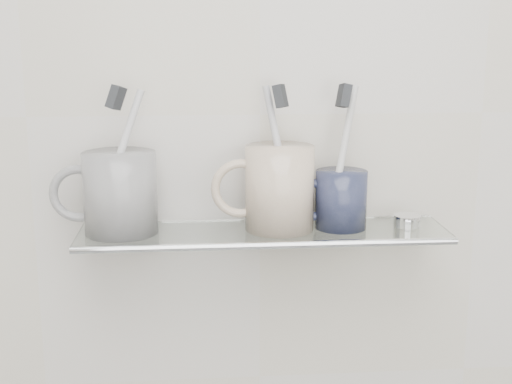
{
  "coord_description": "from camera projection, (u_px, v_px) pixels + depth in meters",
  "views": [
    {
      "loc": [
        -0.09,
        0.11,
        1.37
      ],
      "look_at": [
        -0.01,
        1.04,
        1.15
      ],
      "focal_mm": 50.0,
      "sensor_mm": 36.0,
      "label": 1
    }
  ],
  "objects": [
    {
      "name": "mug_center",
      "position": [
        280.0,
        188.0,
        0.96
      ],
      "size": [
        0.11,
        0.11,
        0.12
      ],
      "primitive_type": "cylinder",
      "rotation": [
        0.0,
        0.0,
        0.17
      ],
      "color": "beige",
      "rests_on": "shelf_glass"
    },
    {
      "name": "mug_right",
      "position": [
        341.0,
        199.0,
        0.97
      ],
      "size": [
        0.07,
        0.07,
        0.08
      ],
      "primitive_type": "cylinder",
      "rotation": [
        0.0,
        0.0,
        0.01
      ],
      "color": "#1B2139",
      "rests_on": "shelf_glass"
    },
    {
      "name": "wall_back",
      "position": [
        260.0,
        115.0,
        0.99
      ],
      "size": [
        2.5,
        0.0,
        2.5
      ],
      "primitive_type": "plane",
      "rotation": [
        1.57,
        0.0,
        0.0
      ],
      "color": "beige",
      "rests_on": "ground"
    },
    {
      "name": "mug_right_handle",
      "position": [
        311.0,
        200.0,
        0.97
      ],
      "size": [
        0.06,
        0.01,
        0.06
      ],
      "primitive_type": "torus",
      "rotation": [
        1.57,
        0.0,
        0.0
      ],
      "color": "#1B2139",
      "rests_on": "mug_right"
    },
    {
      "name": "shelf_glass",
      "position": [
        264.0,
        233.0,
        0.97
      ],
      "size": [
        0.5,
        0.12,
        0.01
      ],
      "primitive_type": "cube",
      "color": "silver",
      "rests_on": "wall_back"
    },
    {
      "name": "toothbrush_center",
      "position": [
        280.0,
        156.0,
        0.95
      ],
      "size": [
        0.05,
        0.04,
        0.19
      ],
      "primitive_type": "cylinder",
      "rotation": [
        -0.09,
        -0.24,
        -0.37
      ],
      "color": "#B8B7BC",
      "rests_on": "mug_center"
    },
    {
      "name": "mug_left_handle",
      "position": [
        78.0,
        194.0,
        0.94
      ],
      "size": [
        0.08,
        0.01,
        0.08
      ],
      "primitive_type": "torus",
      "rotation": [
        1.57,
        0.0,
        0.0
      ],
      "color": "silver",
      "rests_on": "mug_left"
    },
    {
      "name": "bristles_center",
      "position": [
        280.0,
        96.0,
        0.93
      ],
      "size": [
        0.02,
        0.03,
        0.03
      ],
      "primitive_type": "cube",
      "rotation": [
        -0.09,
        -0.24,
        -0.37
      ],
      "color": "#25282B",
      "rests_on": "toothbrush_center"
    },
    {
      "name": "mug_left",
      "position": [
        120.0,
        193.0,
        0.95
      ],
      "size": [
        0.12,
        0.12,
        0.11
      ],
      "primitive_type": "cylinder",
      "rotation": [
        0.0,
        0.0,
        -0.28
      ],
      "color": "silver",
      "rests_on": "shelf_glass"
    },
    {
      "name": "shelf_rail",
      "position": [
        268.0,
        245.0,
        0.91
      ],
      "size": [
        0.5,
        0.01,
        0.01
      ],
      "primitive_type": "cylinder",
      "rotation": [
        0.0,
        1.57,
        0.0
      ],
      "color": "silver",
      "rests_on": "shelf_glass"
    },
    {
      "name": "bristles_left",
      "position": [
        116.0,
        97.0,
        0.92
      ],
      "size": [
        0.03,
        0.03,
        0.04
      ],
      "primitive_type": "cube",
      "rotation": [
        -0.19,
        0.29,
        -0.45
      ],
      "color": "#25282B",
      "rests_on": "toothbrush_left"
    },
    {
      "name": "bracket_left",
      "position": [
        112.0,
        234.0,
        1.0
      ],
      "size": [
        0.02,
        0.03,
        0.02
      ],
      "primitive_type": "cylinder",
      "rotation": [
        1.57,
        0.0,
        0.0
      ],
      "color": "silver",
      "rests_on": "wall_back"
    },
    {
      "name": "bracket_right",
      "position": [
        405.0,
        228.0,
        1.03
      ],
      "size": [
        0.02,
        0.03,
        0.02
      ],
      "primitive_type": "cylinder",
      "rotation": [
        1.57,
        0.0,
        0.0
      ],
      "color": "silver",
      "rests_on": "wall_back"
    },
    {
      "name": "toothbrush_left",
      "position": [
        119.0,
        159.0,
        0.94
      ],
      "size": [
        0.08,
        0.02,
        0.18
      ],
      "primitive_type": "cylinder",
      "rotation": [
        -0.19,
        0.29,
        -0.45
      ],
      "color": "silver",
      "rests_on": "mug_left"
    },
    {
      "name": "bristles_right",
      "position": [
        344.0,
        96.0,
        0.94
      ],
      "size": [
        0.02,
        0.03,
        0.03
      ],
      "primitive_type": "cube",
      "rotation": [
        -0.16,
        0.22,
        0.11
      ],
      "color": "#25282B",
      "rests_on": "toothbrush_right"
    },
    {
      "name": "chrome_cap",
      "position": [
        407.0,
        220.0,
        0.99
      ],
      "size": [
        0.04,
        0.04,
        0.02
      ],
      "primitive_type": "cylinder",
      "color": "silver",
      "rests_on": "shelf_glass"
    },
    {
      "name": "mug_center_handle",
      "position": [
        241.0,
        189.0,
        0.96
      ],
      "size": [
        0.08,
        0.01,
        0.08
      ],
      "primitive_type": "torus",
      "rotation": [
        1.57,
        0.0,
        0.0
      ],
      "color": "beige",
      "rests_on": "mug_center"
    },
    {
      "name": "toothbrush_right",
      "position": [
        342.0,
        155.0,
        0.96
      ],
      "size": [
        0.05,
        0.05,
        0.19
      ],
      "primitive_type": "cylinder",
      "rotation": [
        -0.16,
        0.22,
        0.11
      ],
      "color": "silver",
      "rests_on": "mug_right"
    }
  ]
}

